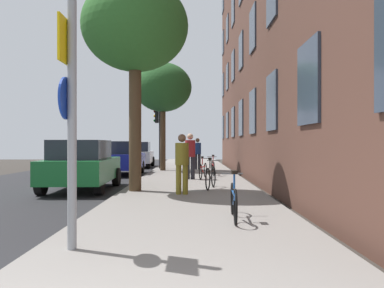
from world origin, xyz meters
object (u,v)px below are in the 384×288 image
at_px(bicycle_3, 212,167).
at_px(pedestrian_0, 181,160).
at_px(tree_far, 162,88).
at_px(car_0, 81,165).
at_px(pedestrian_1, 189,153).
at_px(pedestrian_2, 196,152).
at_px(tree_near, 134,28).
at_px(car_2, 136,154).
at_px(traffic_light, 157,127).
at_px(bicycle_2, 202,170).
at_px(bicycle_1, 209,177).
at_px(sign_post, 69,108).
at_px(bicycle_0, 232,200).
at_px(car_1, 119,158).

xyz_separation_m(bicycle_3, pedestrian_0, (-1.20, -6.59, 0.60)).
height_order(tree_far, car_0, tree_far).
relative_size(pedestrian_1, pedestrian_2, 1.06).
xyz_separation_m(tree_near, car_2, (-1.80, 13.60, -4.12)).
relative_size(traffic_light, bicycle_2, 2.04).
xyz_separation_m(car_0, car_2, (0.07, 12.55, -0.00)).
height_order(tree_far, pedestrian_1, tree_far).
bearing_deg(pedestrian_1, pedestrian_2, 86.34).
relative_size(bicycle_1, car_2, 0.38).
relative_size(bicycle_1, pedestrian_0, 0.96).
relative_size(sign_post, pedestrian_1, 1.83).
xyz_separation_m(bicycle_0, pedestrian_1, (-0.84, 8.30, 0.67)).
distance_m(bicycle_3, car_1, 4.68).
relative_size(bicycle_3, car_2, 0.39).
relative_size(pedestrian_2, car_2, 0.41).
relative_size(bicycle_1, pedestrian_1, 0.88).
height_order(tree_near, bicycle_1, tree_near).
distance_m(bicycle_0, bicycle_3, 10.21).
height_order(bicycle_2, car_1, car_1).
bearing_deg(pedestrian_1, sign_post, -98.45).
distance_m(tree_near, pedestrian_1, 5.65).
distance_m(bicycle_1, bicycle_2, 3.61).
relative_size(sign_post, car_2, 0.78).
bearing_deg(pedestrian_0, bicycle_2, 81.77).
relative_size(car_1, car_2, 0.95).
height_order(tree_near, car_2, tree_near).
relative_size(bicycle_0, bicycle_3, 1.01).
distance_m(tree_near, bicycle_1, 5.04).
xyz_separation_m(bicycle_2, pedestrian_2, (-0.14, 5.51, 0.62)).
height_order(traffic_light, pedestrian_1, traffic_light).
xyz_separation_m(sign_post, bicycle_1, (2.19, 7.05, -1.49)).
height_order(bicycle_2, pedestrian_1, pedestrian_1).
xyz_separation_m(bicycle_0, car_1, (-4.24, 11.79, 0.37)).
bearing_deg(sign_post, tree_far, 89.72).
xyz_separation_m(bicycle_2, car_2, (-3.93, 9.44, 0.37)).
height_order(bicycle_1, bicycle_3, bicycle_1).
height_order(tree_far, bicycle_1, tree_far).
height_order(bicycle_0, pedestrian_2, pedestrian_2).
xyz_separation_m(sign_post, car_0, (-1.94, 7.55, -1.15)).
bearing_deg(pedestrian_0, bicycle_3, 79.66).
bearing_deg(sign_post, pedestrian_1, 81.55).
distance_m(traffic_light, pedestrian_0, 11.57).
bearing_deg(bicycle_0, tree_near, 118.95).
distance_m(bicycle_0, car_1, 12.53).
bearing_deg(car_1, traffic_light, 64.06).
height_order(tree_far, bicycle_0, tree_far).
xyz_separation_m(bicycle_3, car_2, (-4.41, 7.83, 0.37)).
bearing_deg(bicycle_3, pedestrian_1, -117.51).
relative_size(bicycle_0, pedestrian_0, 1.01).
distance_m(bicycle_3, car_2, 9.00).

